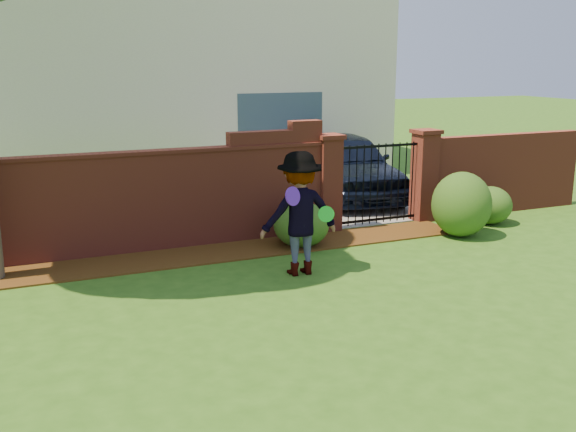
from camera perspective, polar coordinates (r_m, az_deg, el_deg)
name	(u,v)px	position (r m, az deg, el deg)	size (l,w,h in m)	color
ground	(299,323)	(8.52, 0.99, -9.22)	(80.00, 80.00, 0.01)	#2B5515
mulch_bed	(166,259)	(11.24, -10.50, -3.67)	(11.10, 1.08, 0.03)	#3B210A
brick_wall	(91,203)	(11.48, -16.60, 1.05)	(8.70, 0.31, 2.16)	maroon
brick_wall_return	(502,173)	(15.08, 17.92, 3.52)	(4.00, 0.25, 1.70)	maroon
pillar_left	(328,182)	(12.72, 3.49, 2.90)	(0.50, 0.50, 1.88)	maroon
pillar_right	(424,175)	(13.84, 11.67, 3.50)	(0.50, 0.50, 1.88)	maroon
iron_gate	(378,184)	(13.27, 7.74, 2.79)	(1.78, 0.03, 1.60)	black
driveway	(296,190)	(16.92, 0.70, 2.29)	(3.20, 8.00, 0.01)	gray
house	(159,62)	(19.63, -11.04, 12.87)	(12.40, 6.40, 6.30)	#F4E8CC
car	(349,166)	(15.74, 5.25, 4.28)	(1.86, 4.62, 1.57)	black
shrub_left	(301,225)	(11.73, 1.16, -0.74)	(0.99, 0.99, 0.81)	#1E4916
shrub_middle	(461,204)	(12.79, 14.73, 0.97)	(1.12, 1.12, 1.23)	#1E4916
shrub_right	(490,205)	(13.98, 17.04, 0.89)	(0.86, 0.86, 0.77)	#1E4916
man	(300,214)	(10.10, 1.04, 0.17)	(1.24, 0.71, 1.92)	gray
frisbee_purple	(293,196)	(9.64, 0.41, 1.72)	(0.28, 0.28, 0.03)	#551BAE
frisbee_green	(326,214)	(10.03, 3.30, 0.17)	(0.25, 0.25, 0.02)	green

